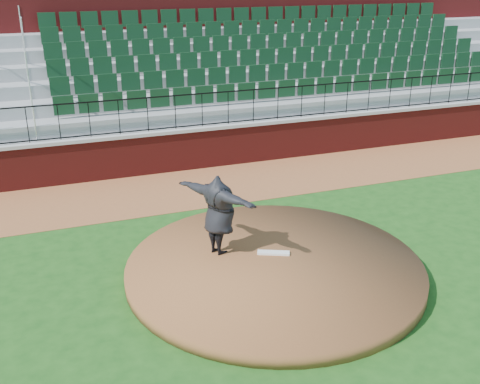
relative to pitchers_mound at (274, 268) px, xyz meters
name	(u,v)px	position (x,y,z in m)	size (l,w,h in m)	color
ground	(266,278)	(-0.22, -0.09, -0.12)	(90.00, 90.00, 0.00)	#194A15
warning_track	(192,187)	(-0.22, 5.31, -0.12)	(34.00, 3.20, 0.01)	brown
field_wall	(177,151)	(-0.22, 6.91, 0.47)	(34.00, 0.35, 1.20)	maroon
wall_cap	(176,130)	(-0.22, 6.91, 1.12)	(34.00, 0.45, 0.10)	#B7B7B7
wall_railing	(175,112)	(-0.22, 6.91, 1.67)	(34.00, 0.05, 1.00)	black
seating_stands	(154,80)	(-0.22, 9.64, 2.18)	(34.00, 5.10, 4.60)	gray
concourse_wall	(137,55)	(-0.22, 12.44, 2.62)	(34.00, 0.50, 5.50)	maroon
pitchers_mound	(274,268)	(0.00, 0.00, 0.00)	(6.00, 6.00, 0.25)	brown
pitching_rubber	(273,253)	(0.14, 0.37, 0.15)	(0.67, 0.17, 0.04)	white
pitcher	(219,215)	(-0.89, 0.84, 0.98)	(2.11, 0.57, 1.72)	black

